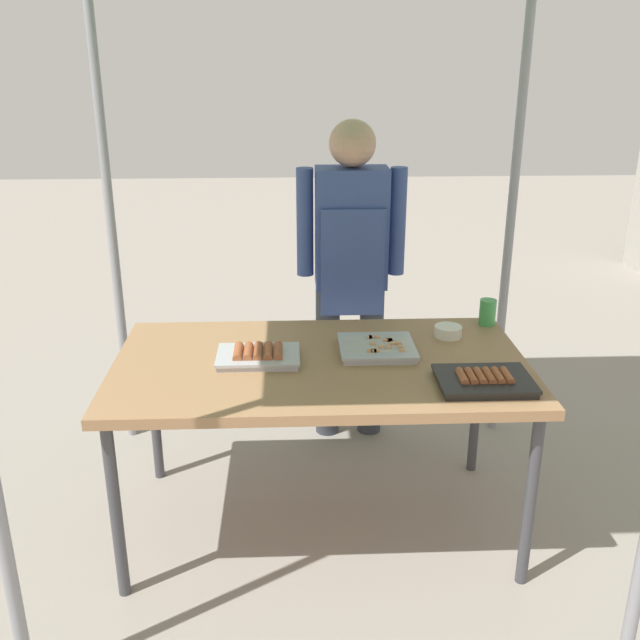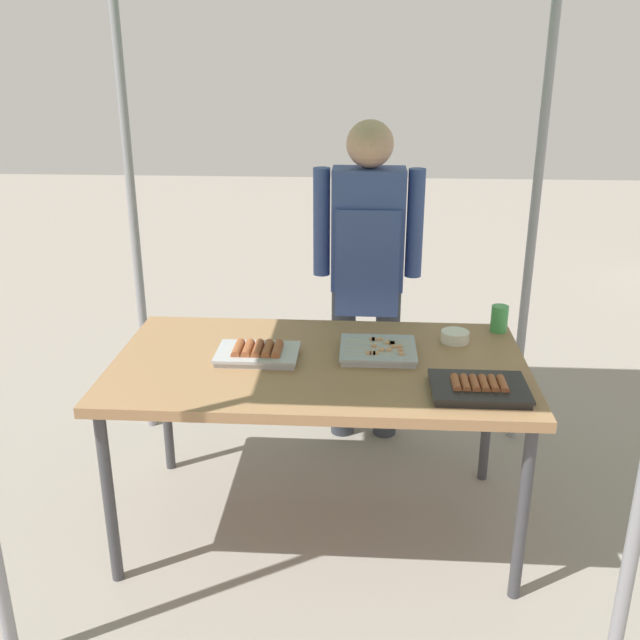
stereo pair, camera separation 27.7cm
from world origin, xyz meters
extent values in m
plane|color=gray|center=(0.00, 0.00, 0.00)|extent=(18.00, 18.00, 0.00)
cube|color=#9E724C|center=(0.00, 0.00, 0.73)|extent=(1.60, 0.90, 0.04)
cylinder|color=#3F3F44|center=(-0.74, -0.39, 0.35)|extent=(0.04, 0.04, 0.71)
cylinder|color=#3F3F44|center=(0.74, -0.39, 0.35)|extent=(0.04, 0.04, 0.71)
cylinder|color=#3F3F44|center=(-0.74, 0.39, 0.35)|extent=(0.04, 0.04, 0.71)
cylinder|color=#3F3F44|center=(0.74, 0.39, 0.35)|extent=(0.04, 0.04, 0.71)
cylinder|color=gray|center=(-0.95, 0.80, 1.16)|extent=(0.04, 0.04, 2.32)
cylinder|color=gray|center=(0.95, 0.80, 1.16)|extent=(0.04, 0.04, 2.32)
cube|color=#ADADB2|center=(-0.24, 0.01, 0.76)|extent=(0.31, 0.21, 0.02)
cube|color=#ADADB2|center=(-0.24, 0.01, 0.78)|extent=(0.32, 0.22, 0.01)
cylinder|color=#9E512D|center=(-0.32, 0.01, 0.79)|extent=(0.04, 0.14, 0.04)
cylinder|color=#9E512D|center=(-0.28, 0.01, 0.79)|extent=(0.04, 0.14, 0.04)
cylinder|color=#9E512D|center=(-0.24, 0.01, 0.79)|extent=(0.04, 0.14, 0.04)
cylinder|color=#9E512D|center=(-0.20, 0.01, 0.79)|extent=(0.04, 0.14, 0.04)
cylinder|color=#9E512D|center=(-0.16, 0.01, 0.79)|extent=(0.04, 0.14, 0.04)
cube|color=#ADADB2|center=(0.23, 0.08, 0.76)|extent=(0.29, 0.26, 0.02)
cube|color=#ADADB2|center=(0.23, 0.08, 0.78)|extent=(0.30, 0.28, 0.01)
cylinder|color=tan|center=(0.23, 0.01, 0.78)|extent=(0.26, 0.01, 0.01)
cube|color=tan|center=(0.32, 0.01, 0.78)|extent=(0.02, 0.02, 0.02)
cube|color=tan|center=(0.22, 0.01, 0.78)|extent=(0.02, 0.02, 0.02)
cube|color=tan|center=(0.21, 0.01, 0.78)|extent=(0.02, 0.02, 0.02)
cube|color=tan|center=(0.19, 0.01, 0.78)|extent=(0.02, 0.02, 0.02)
cylinder|color=tan|center=(0.23, 0.04, 0.78)|extent=(0.26, 0.01, 0.01)
cube|color=tan|center=(0.24, 0.04, 0.78)|extent=(0.02, 0.02, 0.02)
cube|color=tan|center=(0.27, 0.04, 0.78)|extent=(0.02, 0.02, 0.02)
cube|color=tan|center=(0.32, 0.04, 0.78)|extent=(0.02, 0.02, 0.02)
cylinder|color=tan|center=(0.23, 0.08, 0.78)|extent=(0.26, 0.01, 0.01)
cube|color=tan|center=(0.29, 0.08, 0.78)|extent=(0.02, 0.02, 0.02)
cube|color=tan|center=(0.21, 0.08, 0.78)|extent=(0.02, 0.02, 0.02)
cube|color=tan|center=(0.31, 0.08, 0.78)|extent=(0.02, 0.02, 0.02)
cylinder|color=tan|center=(0.23, 0.11, 0.78)|extent=(0.26, 0.01, 0.01)
cube|color=tan|center=(0.27, 0.11, 0.78)|extent=(0.02, 0.02, 0.02)
cube|color=tan|center=(0.28, 0.11, 0.78)|extent=(0.02, 0.02, 0.02)
cube|color=tan|center=(0.29, 0.11, 0.78)|extent=(0.02, 0.02, 0.02)
cylinder|color=tan|center=(0.23, 0.15, 0.78)|extent=(0.26, 0.01, 0.01)
cube|color=tan|center=(0.21, 0.15, 0.78)|extent=(0.02, 0.02, 0.02)
cube|color=tan|center=(0.21, 0.15, 0.78)|extent=(0.02, 0.02, 0.02)
cube|color=tan|center=(0.24, 0.15, 0.78)|extent=(0.02, 0.02, 0.02)
cube|color=black|center=(0.58, -0.25, 0.76)|extent=(0.33, 0.24, 0.02)
cube|color=black|center=(0.58, -0.25, 0.78)|extent=(0.34, 0.26, 0.01)
cylinder|color=#9E512D|center=(0.50, -0.25, 0.78)|extent=(0.03, 0.11, 0.03)
cylinder|color=#9E512D|center=(0.53, -0.25, 0.78)|extent=(0.03, 0.11, 0.03)
cylinder|color=#9E512D|center=(0.56, -0.25, 0.78)|extent=(0.03, 0.11, 0.03)
cylinder|color=#9E512D|center=(0.59, -0.25, 0.78)|extent=(0.03, 0.11, 0.03)
cylinder|color=#9E512D|center=(0.63, -0.25, 0.78)|extent=(0.03, 0.11, 0.03)
cylinder|color=#9E512D|center=(0.66, -0.25, 0.78)|extent=(0.03, 0.11, 0.03)
cylinder|color=silver|center=(0.55, 0.23, 0.77)|extent=(0.12, 0.12, 0.05)
cylinder|color=#3F994C|center=(0.75, 0.37, 0.81)|extent=(0.07, 0.07, 0.11)
cylinder|color=#333842|center=(0.07, 0.79, 0.40)|extent=(0.12, 0.12, 0.80)
cylinder|color=#333842|center=(0.29, 0.79, 0.40)|extent=(0.12, 0.12, 0.80)
cube|color=#384C8C|center=(0.18, 0.79, 1.09)|extent=(0.34, 0.20, 0.57)
cube|color=#384C8C|center=(0.18, 0.68, 0.95)|extent=(0.30, 0.02, 0.51)
cylinder|color=#384C8C|center=(-0.04, 0.79, 1.12)|extent=(0.08, 0.08, 0.51)
cylinder|color=#384C8C|center=(0.40, 0.79, 1.12)|extent=(0.08, 0.08, 0.51)
sphere|color=tan|center=(0.18, 0.79, 1.48)|extent=(0.22, 0.22, 0.22)
camera|label=1|loc=(-0.11, -2.55, 1.87)|focal=40.28mm
camera|label=2|loc=(0.16, -2.55, 1.87)|focal=40.28mm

